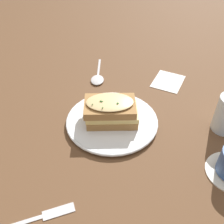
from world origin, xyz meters
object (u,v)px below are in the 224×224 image
sandwich (111,111)px  fork (43,216)px  napkin (168,81)px  spoon (97,78)px  dinner_plate (112,121)px

sandwich → fork: size_ratio=1.02×
napkin → spoon: bearing=-81.8°
dinner_plate → fork: (0.31, -0.09, -0.01)m
spoon → sandwich: bearing=103.8°
dinner_plate → sandwich: bearing=-93.5°
napkin → sandwich: bearing=-32.4°
sandwich → napkin: (-0.25, 0.16, -0.05)m
fork → napkin: size_ratio=1.39×
sandwich → napkin: sandwich is taller
fork → spoon: bearing=150.5°
dinner_plate → fork: 0.32m
sandwich → fork: 0.32m
dinner_plate → napkin: size_ratio=2.27×
sandwich → fork: sandwich is taller
sandwich → spoon: 0.23m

